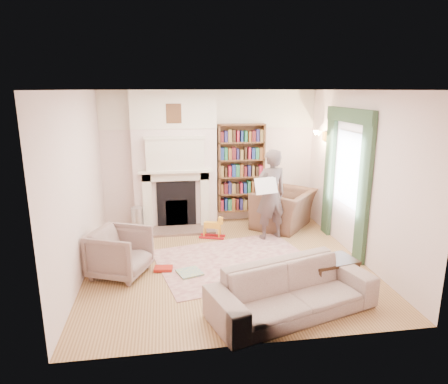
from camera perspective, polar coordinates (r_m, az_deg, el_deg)
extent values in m
plane|color=brown|center=(6.79, 0.32, -9.96)|extent=(4.50, 4.50, 0.00)
plane|color=white|center=(6.19, 0.36, 14.38)|extent=(4.50, 4.50, 0.00)
plane|color=white|center=(8.53, -2.01, 4.95)|extent=(4.50, 0.00, 4.50)
plane|color=white|center=(4.22, 5.09, -5.11)|extent=(4.50, 0.00, 4.50)
plane|color=white|center=(6.40, -19.98, 0.86)|extent=(0.00, 4.50, 4.50)
plane|color=white|center=(7.04, 18.75, 2.15)|extent=(0.00, 4.50, 4.50)
cube|color=white|center=(8.31, -7.03, 4.59)|extent=(1.70, 0.35, 2.80)
cube|color=silver|center=(8.06, -6.93, 2.99)|extent=(1.47, 0.24, 0.05)
cube|color=black|center=(8.32, -6.80, -1.75)|extent=(0.80, 0.06, 0.96)
cube|color=silver|center=(8.02, -7.01, 5.36)|extent=(1.15, 0.18, 0.62)
cube|color=brown|center=(8.54, 2.45, 3.43)|extent=(1.00, 0.24, 1.85)
cube|color=silver|center=(7.38, 17.28, 3.19)|extent=(0.02, 0.90, 1.30)
cube|color=#2D442C|center=(6.81, 19.37, -0.05)|extent=(0.07, 0.32, 2.40)
cube|color=#2D442C|center=(8.03, 14.79, 2.43)|extent=(0.07, 0.32, 2.40)
cube|color=#2D442C|center=(7.24, 17.50, 10.41)|extent=(0.09, 1.70, 0.24)
cube|color=beige|center=(6.81, 1.59, -9.85)|extent=(2.86, 2.42, 0.01)
imported|color=#4C3129|center=(8.41, 8.49, -2.39)|extent=(1.58, 1.60, 0.78)
imported|color=gray|center=(6.42, -14.62, -8.36)|extent=(1.06, 1.04, 0.74)
imported|color=#BFB29D|center=(5.33, 9.75, -13.65)|extent=(2.32, 1.45, 0.63)
imported|color=#514240|center=(7.61, 6.69, -0.40)|extent=(0.72, 0.56, 1.74)
cube|color=white|center=(7.33, 6.02, 0.90)|extent=(0.46, 0.23, 0.30)
cylinder|color=#B8B9C0|center=(8.14, -12.23, -4.02)|extent=(0.25, 0.25, 0.55)
cube|color=#E8DA52|center=(6.40, -4.94, -11.38)|extent=(0.44, 0.44, 0.03)
cube|color=#9F1C12|center=(6.55, -8.66, -10.75)|extent=(0.31, 0.23, 0.05)
cube|color=red|center=(6.52, 3.67, -10.91)|extent=(0.27, 0.23, 0.02)
cube|color=red|center=(6.37, 0.76, -11.49)|extent=(0.29, 0.30, 0.02)
cube|color=red|center=(6.53, 5.67, -10.92)|extent=(0.30, 0.27, 0.02)
cube|color=red|center=(6.61, 4.04, -10.52)|extent=(0.29, 0.25, 0.02)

